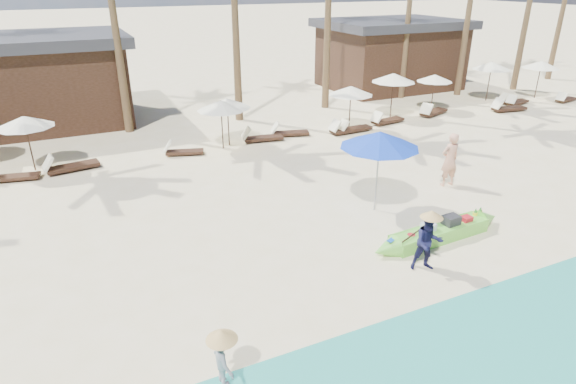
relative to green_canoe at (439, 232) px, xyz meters
name	(u,v)px	position (x,y,z in m)	size (l,w,h in m)	color
ground	(343,260)	(-3.02, 0.20, -0.22)	(240.00, 240.00, 0.00)	beige
green_canoe	(439,232)	(0.00, 0.00, 0.00)	(5.07, 0.82, 0.64)	#65C73C
tourist	(450,160)	(2.90, 2.93, 0.75)	(0.70, 0.46, 1.93)	tan
vendor_green	(428,243)	(-1.35, -1.04, 0.55)	(0.74, 0.58, 1.53)	#141437
vendor_yellow	(223,360)	(-7.20, -2.64, 0.48)	(0.66, 0.38, 1.03)	gray
blue_umbrella	(380,140)	(-0.58, 2.34, 2.13)	(2.41, 2.41, 2.60)	#99999E
resort_parasol_4	(24,122)	(-10.43, 10.75, 1.71)	(2.07, 2.07, 2.13)	#392217
lounger_4_left	(11,176)	(-11.18, 9.93, -0.02)	(1.78, 0.84, 0.58)	#392217
lounger_4_right	(69,166)	(-9.24, 10.06, 0.01)	(2.05, 0.90, 0.67)	#392217
resort_parasol_5	(221,106)	(-3.07, 10.16, 1.67)	(2.03, 2.03, 2.09)	#392217
lounger_5_left	(182,151)	(-4.90, 10.06, -0.03)	(1.69, 0.94, 0.55)	#392217
resort_parasol_6	(227,103)	(-2.69, 10.45, 1.66)	(2.02, 2.02, 2.08)	#392217
lounger_6_left	(260,137)	(-1.26, 10.35, -0.01)	(1.92, 0.84, 0.63)	#392217
lounger_6_right	(288,132)	(0.21, 10.56, -0.02)	(1.85, 1.01, 0.60)	#392217
resort_parasol_7	(351,91)	(3.25, 10.09, 1.73)	(2.09, 2.09, 2.16)	#392217
lounger_7_left	(353,128)	(3.31, 9.81, -0.02)	(1.78, 0.65, 0.59)	#392217
lounger_7_right	(346,129)	(2.89, 9.78, 0.00)	(1.92, 0.67, 0.64)	#392217
resort_parasol_8	(394,78)	(6.50, 11.23, 1.86)	(2.24, 2.24, 2.31)	#392217
lounger_8_left	(386,120)	(5.55, 10.30, -0.01)	(1.92, 0.83, 0.63)	#392217
resort_parasol_9	(435,78)	(9.42, 11.46, 1.57)	(1.92, 1.92, 1.98)	#392217
lounger_9_left	(432,111)	(8.76, 10.58, 0.01)	(2.05, 1.21, 0.67)	#392217
lounger_9_right	(507,108)	(13.04, 9.49, 0.01)	(2.07, 0.92, 0.68)	#392217
resort_parasol_10	(492,66)	(14.04, 11.96, 1.83)	(2.21, 2.21, 2.28)	#392217
lounger_10_left	(516,102)	(14.73, 10.35, -0.02)	(1.80, 0.88, 0.59)	#392217
lounger_10_right	(512,100)	(14.77, 10.73, -0.02)	(1.80, 0.85, 0.59)	#392217
resort_parasol_11	(541,65)	(17.25, 11.18, 1.78)	(2.15, 2.15, 2.22)	#392217
lounger_11_left	(565,99)	(17.95, 9.64, -0.03)	(1.73, 0.80, 0.57)	#392217
pavilion_west	(14,82)	(-11.02, 17.70, 1.97)	(10.80, 6.60, 4.30)	#392217
pavilion_east	(390,53)	(10.98, 17.70, 1.98)	(8.80, 6.60, 4.30)	#392217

